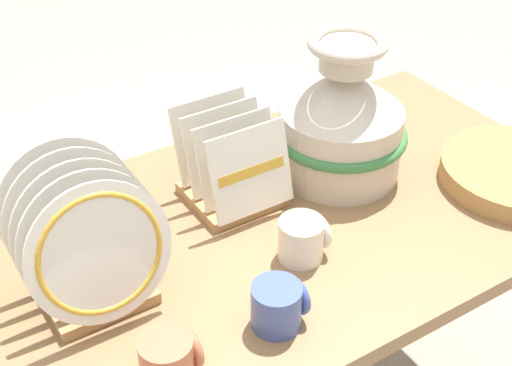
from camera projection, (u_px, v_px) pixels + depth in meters
The scene contains 7 objects.
display_table at pixel (256, 259), 1.44m from camera, with size 1.42×0.72×0.67m.
ceramic_vase at pixel (342, 119), 1.48m from camera, with size 0.28×0.28×0.31m.
dish_rack_round_plates at pixel (88, 245), 1.18m from camera, with size 0.24×0.22×0.26m.
dish_rack_square_plates at pixel (231, 171), 1.44m from camera, with size 0.18×0.20×0.19m.
mug_cobalt_glaze at pixel (279, 305), 1.17m from camera, with size 0.09×0.08×0.08m.
mug_terracotta_glaze at pixel (170, 358), 1.08m from camera, with size 0.09×0.08×0.08m.
mug_cream_glaze at pixel (303, 239), 1.30m from camera, with size 0.09×0.08×0.08m.
Camera 1 is at (-0.57, -0.91, 1.55)m, focal length 50.00 mm.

